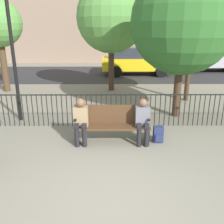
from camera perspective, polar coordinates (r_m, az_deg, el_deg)
The scene contains 13 objects.
ground_plane at distance 4.35m, azimuth 0.19°, elevation -19.88°, with size 80.00×80.00×0.00m, color gray.
park_bench at distance 6.14m, azimuth -0.00°, elevation -2.43°, with size 1.86×0.45×0.92m.
seated_person_0 at distance 6.01m, azimuth -7.14°, elevation -1.56°, with size 0.34×0.39×1.15m.
seated_person_1 at distance 6.02m, azimuth 7.00°, elevation -1.64°, with size 0.34×0.39×1.13m.
backpack at distance 6.31m, azimuth 10.52°, elevation -5.07°, with size 0.24×0.21×0.41m.
fence_railing at distance 7.10m, azimuth -0.19°, elevation 1.05°, with size 9.01×0.03×0.95m.
tree_1 at distance 7.92m, azimuth 15.95°, elevation 19.16°, with size 3.06×3.06×4.40m.
tree_2 at distance 9.92m, azimuth 18.39°, elevation 21.88°, with size 2.29×2.29×4.57m.
tree_3 at distance 11.15m, azimuth -0.21°, elevation 20.72°, with size 2.93×2.93×4.58m.
lamp_post at distance 7.77m, azimuth -22.32°, elevation 17.38°, with size 0.28×0.28×4.17m.
street_surface at distance 15.64m, azimuth -0.22°, elevation 8.75°, with size 24.00×6.00×0.01m.
parked_car_0 at distance 15.34m, azimuth 5.49°, elevation 11.64°, with size 4.20×1.94×1.62m.
parked_car_1 at distance 17.74m, azimuth 21.44°, elevation 11.41°, with size 4.20×1.94×1.62m.
Camera 1 is at (-0.03, -3.40, 2.71)m, focal length 40.00 mm.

